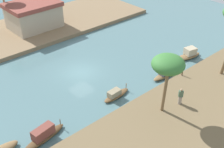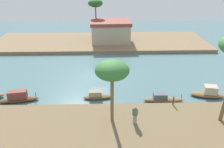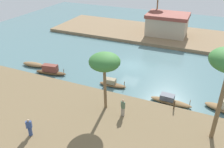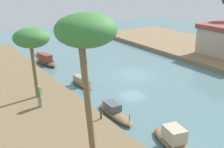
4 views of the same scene
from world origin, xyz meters
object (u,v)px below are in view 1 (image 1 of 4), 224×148
at_px(sampan_foreground, 167,73).
at_px(sampan_downstream_large, 116,94).
at_px(sampan_upstream_small, 189,54).
at_px(mooring_post, 182,72).
at_px(riverside_building, 34,15).
at_px(person_by_mooring, 180,97).
at_px(palm_tree_left_near, 168,65).
at_px(sampan_near_left_bank, 44,135).

distance_m(sampan_foreground, sampan_downstream_large, 7.07).
height_order(sampan_upstream_small, mooring_post, mooring_post).
distance_m(sampan_upstream_small, riverside_building, 22.78).
bearing_deg(person_by_mooring, riverside_building, 135.26).
height_order(sampan_downstream_large, palm_tree_left_near, palm_tree_left_near).
bearing_deg(sampan_upstream_small, mooring_post, -140.62).
bearing_deg(sampan_upstream_small, palm_tree_left_near, -143.88).
distance_m(sampan_near_left_bank, mooring_post, 16.33).
bearing_deg(riverside_building, sampan_downstream_large, -96.79).
xyz_separation_m(sampan_near_left_bank, mooring_post, (16.21, -1.97, 0.50)).
height_order(sampan_upstream_small, riverside_building, riverside_building).
distance_m(sampan_downstream_large, palm_tree_left_near, 7.24).
height_order(sampan_downstream_large, riverside_building, riverside_building).
relative_size(sampan_foreground, palm_tree_left_near, 0.75).
bearing_deg(palm_tree_left_near, sampan_foreground, 36.39).
xyz_separation_m(sampan_downstream_large, palm_tree_left_near, (1.48, -4.90, 5.12)).
bearing_deg(sampan_upstream_small, riverside_building, 128.86).
height_order(sampan_near_left_bank, sampan_downstream_large, sampan_near_left_bank).
height_order(sampan_foreground, sampan_near_left_bank, sampan_near_left_bank).
height_order(palm_tree_left_near, riverside_building, palm_tree_left_near).
xyz_separation_m(sampan_near_left_bank, sampan_downstream_large, (8.49, 0.41, -0.16)).
bearing_deg(sampan_foreground, sampan_upstream_small, 10.73).
bearing_deg(sampan_upstream_small, sampan_foreground, -159.22).
xyz_separation_m(sampan_downstream_large, riverside_building, (1.95, 20.22, 2.10)).
bearing_deg(riverside_building, person_by_mooring, -87.83).
bearing_deg(sampan_foreground, mooring_post, -64.62).
distance_m(sampan_foreground, sampan_near_left_bank, 15.52).
distance_m(sampan_near_left_bank, sampan_downstream_large, 8.50).
xyz_separation_m(sampan_foreground, palm_tree_left_near, (-5.55, -4.09, 5.12)).
bearing_deg(sampan_foreground, sampan_downstream_large, 175.03).
bearing_deg(riverside_building, sampan_near_left_bank, -118.12).
bearing_deg(sampan_foreground, sampan_near_left_bank, -179.89).
bearing_deg(sampan_foreground, palm_tree_left_near, -142.03).
relative_size(palm_tree_left_near, riverside_building, 0.79).
height_order(sampan_downstream_large, person_by_mooring, person_by_mooring).
xyz_separation_m(mooring_post, palm_tree_left_near, (-6.24, -2.52, 4.46)).
bearing_deg(mooring_post, sampan_near_left_bank, 173.07).
height_order(sampan_foreground, sampan_upstream_small, sampan_upstream_small).
bearing_deg(mooring_post, person_by_mooring, -145.42).
height_order(mooring_post, palm_tree_left_near, palm_tree_left_near).
bearing_deg(sampan_downstream_large, riverside_building, 80.61).
height_order(sampan_near_left_bank, person_by_mooring, person_by_mooring).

